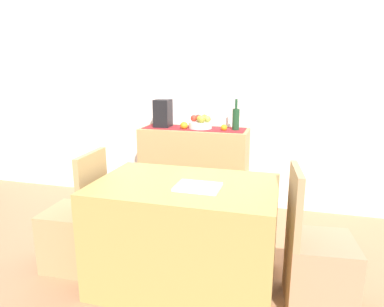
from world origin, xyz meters
TOP-DOWN VIEW (x-y plane):
  - ground_plane at (0.00, 0.00)m, footprint 6.40×6.40m
  - room_wall_rear at (0.00, 1.18)m, footprint 6.40×0.06m
  - sideboard_console at (-0.17, 0.92)m, footprint 1.12×0.42m
  - table_runner at (-0.17, 0.92)m, footprint 1.05×0.32m
  - fruit_bowl at (-0.10, 0.92)m, footprint 0.24×0.24m
  - apple_center at (-0.11, 0.92)m, footprint 0.07×0.07m
  - apple_right at (-0.17, 0.93)m, footprint 0.07×0.07m
  - apple_rear at (-0.02, 0.91)m, footprint 0.07×0.07m
  - apple_left at (-0.14, 0.99)m, footprint 0.07×0.07m
  - apple_upper at (-0.07, 0.86)m, footprint 0.07×0.07m
  - apple_front at (-0.08, 0.99)m, footprint 0.07×0.07m
  - wine_bottle at (0.26, 0.92)m, footprint 0.07×0.07m
  - coffee_maker at (-0.51, 0.92)m, footprint 0.16×0.18m
  - orange_loose_near_bowl at (-0.25, 0.85)m, footprint 0.08×0.08m
  - orange_loose_mid at (0.16, 0.86)m, footprint 0.06×0.06m
  - dining_table at (0.13, -0.41)m, footprint 1.20×0.78m
  - open_book at (0.23, -0.48)m, footprint 0.28×0.21m
  - chair_near_window at (-0.74, -0.41)m, footprint 0.42×0.42m
  - chair_by_corner at (0.99, -0.41)m, footprint 0.44×0.44m

SIDE VIEW (x-z plane):
  - ground_plane at x=0.00m, z-range -0.02..0.00m
  - chair_near_window at x=-0.74m, z-range -0.18..0.72m
  - chair_by_corner at x=0.99m, z-range -0.18..0.72m
  - dining_table at x=0.13m, z-range 0.00..0.74m
  - sideboard_console at x=-0.17m, z-range 0.00..0.88m
  - open_book at x=0.23m, z-range 0.74..0.76m
  - table_runner at x=-0.17m, z-range 0.88..0.88m
  - orange_loose_mid at x=0.16m, z-range 0.88..0.94m
  - orange_loose_near_bowl at x=-0.25m, z-range 0.88..0.96m
  - fruit_bowl at x=-0.10m, z-range 0.88..0.95m
  - apple_center at x=-0.11m, z-range 0.95..1.02m
  - apple_left at x=-0.14m, z-range 0.95..1.02m
  - apple_right at x=-0.17m, z-range 0.95..1.02m
  - apple_rear at x=-0.02m, z-range 0.95..1.02m
  - apple_front at x=-0.08m, z-range 0.95..1.02m
  - apple_upper at x=-0.07m, z-range 0.95..1.02m
  - wine_bottle at x=0.26m, z-range 0.84..1.15m
  - coffee_maker at x=-0.51m, z-range 0.88..1.17m
  - room_wall_rear at x=0.00m, z-range 0.00..2.70m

